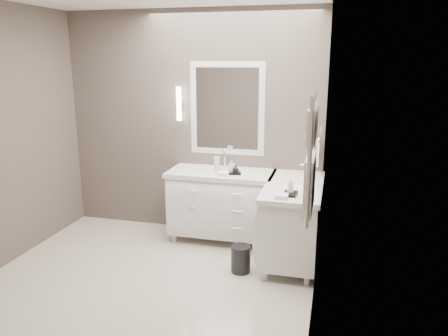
% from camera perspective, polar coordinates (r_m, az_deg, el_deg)
% --- Properties ---
extents(floor, '(3.20, 3.00, 0.01)m').
position_cam_1_polar(floor, '(4.47, -10.27, -14.66)').
color(floor, beige).
rests_on(floor, ground).
extents(wall_back, '(3.20, 0.01, 2.70)m').
position_cam_1_polar(wall_back, '(5.38, -4.24, 5.76)').
color(wall_back, '#524742').
rests_on(wall_back, floor).
extents(wall_front, '(3.20, 0.01, 2.70)m').
position_cam_1_polar(wall_front, '(2.77, -24.54, -3.67)').
color(wall_front, '#524742').
rests_on(wall_front, floor).
extents(wall_right, '(0.01, 3.00, 2.70)m').
position_cam_1_polar(wall_right, '(3.62, 12.47, 1.31)').
color(wall_right, '#524742').
rests_on(wall_right, floor).
extents(vanity_back, '(1.24, 0.59, 0.97)m').
position_cam_1_polar(vanity_back, '(5.19, -0.33, -4.34)').
color(vanity_back, white).
rests_on(vanity_back, floor).
extents(vanity_right, '(0.59, 1.24, 0.97)m').
position_cam_1_polar(vanity_right, '(4.75, 8.97, -6.33)').
color(vanity_right, white).
rests_on(vanity_right, floor).
extents(mirror_back, '(0.90, 0.02, 1.10)m').
position_cam_1_polar(mirror_back, '(5.21, 0.39, 7.74)').
color(mirror_back, white).
rests_on(mirror_back, wall_back).
extents(mirror_right, '(0.02, 0.90, 1.10)m').
position_cam_1_polar(mirror_right, '(4.38, 12.82, 6.14)').
color(mirror_right, white).
rests_on(mirror_right, wall_right).
extents(sconce_back, '(0.06, 0.06, 0.40)m').
position_cam_1_polar(sconce_back, '(5.32, -5.91, 8.26)').
color(sconce_back, white).
rests_on(sconce_back, wall_back).
extents(sconce_right, '(0.06, 0.06, 0.40)m').
position_cam_1_polar(sconce_right, '(3.80, 11.60, 5.67)').
color(sconce_right, white).
rests_on(sconce_right, wall_right).
extents(towel_bar_corner, '(0.03, 0.22, 0.30)m').
position_cam_1_polar(towel_bar_corner, '(5.00, 12.17, 2.11)').
color(towel_bar_corner, white).
rests_on(towel_bar_corner, wall_right).
extents(towel_ladder, '(0.06, 0.58, 0.90)m').
position_cam_1_polar(towel_ladder, '(3.23, 11.26, 0.57)').
color(towel_ladder, white).
rests_on(towel_ladder, wall_right).
extents(waste_bin, '(0.22, 0.22, 0.28)m').
position_cam_1_polar(waste_bin, '(4.56, 2.19, -11.77)').
color(waste_bin, black).
rests_on(waste_bin, floor).
extents(amenity_tray_back, '(0.18, 0.16, 0.02)m').
position_cam_1_polar(amenity_tray_back, '(4.97, 1.29, -0.65)').
color(amenity_tray_back, black).
rests_on(amenity_tray_back, vanity_back).
extents(amenity_tray_right, '(0.14, 0.18, 0.03)m').
position_cam_1_polar(amenity_tray_right, '(4.27, 8.65, -3.35)').
color(amenity_tray_right, black).
rests_on(amenity_tray_right, vanity_right).
extents(water_bottle, '(0.07, 0.07, 0.19)m').
position_cam_1_polar(water_bottle, '(5.02, -0.95, 0.45)').
color(water_bottle, silver).
rests_on(water_bottle, vanity_back).
extents(soap_bottle_a, '(0.08, 0.08, 0.13)m').
position_cam_1_polar(soap_bottle_a, '(4.98, 1.01, 0.28)').
color(soap_bottle_a, white).
rests_on(soap_bottle_a, amenity_tray_back).
extents(soap_bottle_b, '(0.07, 0.07, 0.09)m').
position_cam_1_polar(soap_bottle_b, '(4.92, 1.55, -0.13)').
color(soap_bottle_b, black).
rests_on(soap_bottle_b, amenity_tray_back).
extents(soap_bottle_c, '(0.06, 0.06, 0.16)m').
position_cam_1_polar(soap_bottle_c, '(4.24, 8.70, -2.16)').
color(soap_bottle_c, white).
rests_on(soap_bottle_c, amenity_tray_right).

